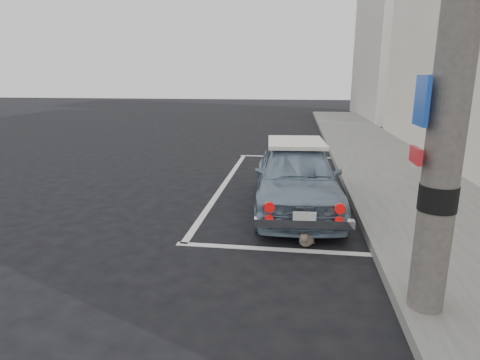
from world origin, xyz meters
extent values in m
plane|color=black|center=(0.00, 0.00, 0.00)|extent=(80.00, 80.00, 0.00)
cube|color=#61615C|center=(3.20, 2.00, 0.07)|extent=(2.80, 40.00, 0.15)
cube|color=black|center=(4.66, 4.00, 1.40)|extent=(0.10, 16.00, 2.40)
cube|color=red|center=(4.66, 7.60, 4.60)|extent=(0.10, 2.00, 1.60)
cube|color=orange|center=(4.66, 10.00, 4.60)|extent=(0.10, 2.00, 1.60)
cube|color=#B8B0A7|center=(6.35, 20.00, 4.00)|extent=(3.50, 10.00, 8.00)
cube|color=silver|center=(0.50, -0.50, 0.00)|extent=(3.00, 0.12, 0.01)
cube|color=silver|center=(0.50, 6.50, 0.00)|extent=(3.00, 0.12, 0.01)
cube|color=silver|center=(-0.90, 3.00, 0.00)|extent=(0.12, 7.00, 0.01)
cylinder|color=black|center=(2.05, -2.00, 1.30)|extent=(0.36, 0.36, 0.25)
cube|color=#1645B8|center=(1.81, -2.00, 2.20)|extent=(0.04, 0.35, 0.45)
cube|color=red|center=(1.81, -2.00, 1.70)|extent=(0.04, 0.30, 0.15)
cube|color=white|center=(1.80, -2.00, 1.70)|extent=(0.02, 0.16, 0.08)
imported|color=#788FA6|center=(0.73, 1.43, 0.63)|extent=(1.75, 3.82, 1.27)
cube|color=white|center=(0.71, 1.80, 1.20)|extent=(1.14, 1.48, 0.07)
cube|color=silver|center=(0.86, -0.38, 0.38)|extent=(1.43, 0.22, 0.12)
cube|color=white|center=(0.86, -0.43, 0.48)|extent=(0.33, 0.04, 0.17)
cylinder|color=red|center=(0.36, -0.45, 0.62)|extent=(0.15, 0.05, 0.15)
cylinder|color=red|center=(1.35, -0.38, 0.62)|extent=(0.15, 0.05, 0.15)
cylinder|color=red|center=(0.36, -0.45, 0.44)|extent=(0.12, 0.05, 0.12)
cylinder|color=red|center=(1.35, -0.38, 0.44)|extent=(0.12, 0.05, 0.12)
ellipsoid|color=#665A4E|center=(0.91, -0.30, 0.11)|extent=(0.30, 0.37, 0.20)
sphere|color=#665A4E|center=(0.86, -0.44, 0.17)|extent=(0.13, 0.13, 0.13)
cone|color=#665A4E|center=(0.83, -0.43, 0.24)|extent=(0.04, 0.04, 0.05)
cone|color=#665A4E|center=(0.90, -0.45, 0.24)|extent=(0.04, 0.04, 0.05)
cylinder|color=#665A4E|center=(1.00, -0.16, 0.04)|extent=(0.05, 0.21, 0.03)
camera|label=1|loc=(0.70, -5.85, 2.40)|focal=30.00mm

